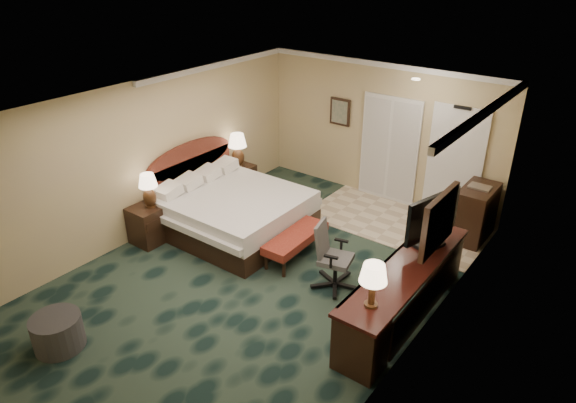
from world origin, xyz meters
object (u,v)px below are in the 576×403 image
Objects in this scene: ottoman at (58,332)px; desk_chair at (336,257)px; nightstand_far at (239,180)px; desk at (404,292)px; lamp_far at (238,150)px; minibar at (475,213)px; bed_bench at (296,246)px; nightstand_near at (150,224)px; tv at (432,221)px; bed at (235,213)px; lamp_near at (149,190)px.

ottoman is 0.61× the size of desk_chair.
nightstand_far is 4.68m from desk.
lamp_far is at bearing 160.15° from desk.
lamp_far is at bearing -165.70° from minibar.
bed_bench is 1.25× the size of desk_chair.
minibar reaches higher than bed_bench.
tv reaches higher than nightstand_near.
tv is 2.19m from minibar.
bed is 2.35m from desk_chair.
ottoman is (-1.18, -3.50, 0.00)m from bed_bench.
desk is (2.06, -0.34, 0.19)m from bed_bench.
bed is at bearing 93.24° from ottoman.
lamp_far is 4.60m from minibar.
ottoman is 0.65× the size of minibar.
desk_chair is at bearing 56.66° from ottoman.
lamp_far is 4.72m from desk.
desk_chair is at bearing -136.34° from tv.
bed_bench is 1.35× the size of minibar.
minibar is at bearing 37.94° from nightstand_near.
desk_chair is at bearing -18.14° from bed_bench.
desk_chair reaches higher than nightstand_far.
bed_bench is at bearing -28.04° from lamp_far.
minibar is at bearing 47.32° from bed_bench.
bed is at bearing -50.70° from lamp_far.
desk_chair reaches higher than bed_bench.
minibar is (4.43, 1.13, 0.17)m from nightstand_far.
desk is (4.39, 0.72, 0.08)m from nightstand_near.
lamp_far is (-0.02, 2.31, 0.63)m from nightstand_near.
nightstand_near is at bearing 179.41° from desk_chair.
nightstand_near is 0.63m from lamp_near.
tv is at bearing 17.43° from nightstand_near.
desk_chair is at bearing 13.48° from nightstand_near.
minibar is (3.27, 5.87, 0.26)m from ottoman.
bed is 3.64× the size of nightstand_far.
bed_bench is 2.10m from desk.
ottoman is 3.86m from desk_chair.
ottoman is 0.62× the size of tv.
desk is at bearing 44.22° from ottoman.
bed_bench is at bearing 170.57° from desk.
nightstand_near is 0.96× the size of lamp_far.
minibar is at bearing 52.52° from desk_chair.
nightstand_near is 0.68× the size of minibar.
minibar is at bearing 14.30° from lamp_far.
tv reaches higher than minibar.
lamp_near is 0.58× the size of tv.
nightstand_near is 0.65× the size of tv.
nightstand_near is 5.60m from minibar.
ottoman is 0.22× the size of desk.
nightstand_far is at bearing 91.14° from lamp_near.
ottoman is at bearing -119.08° from minibar.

